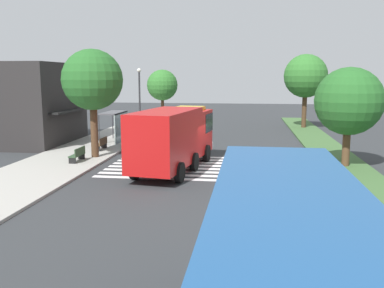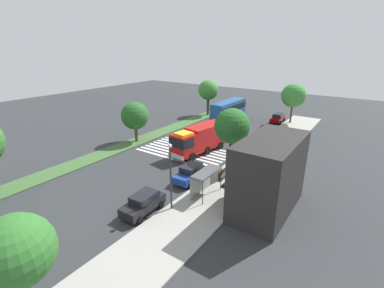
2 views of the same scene
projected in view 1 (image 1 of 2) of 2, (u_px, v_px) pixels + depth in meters
ground_plane at (209, 164)px, 26.41m from camera, size 120.00×120.00×0.00m
sidewalk at (67, 159)px, 27.64m from camera, size 60.00×5.35×0.14m
median_strip at (345, 167)px, 25.32m from camera, size 60.00×3.00×0.14m
crosswalk at (208, 167)px, 25.51m from camera, size 6.75×12.27×0.01m
fire_truck at (175, 135)px, 24.85m from camera, size 9.40×3.89×3.64m
parked_car_mid at (145, 136)px, 32.65m from camera, size 4.26×2.12×1.76m
parked_car_east at (163, 126)px, 39.66m from camera, size 4.27×2.15×1.70m
bus_stop_shelter at (117, 121)px, 34.53m from camera, size 3.50×1.40×2.46m
bench_near_shelter at (101, 144)px, 30.83m from camera, size 1.60×0.50×0.90m
bench_west_of_shelter at (78, 154)px, 26.56m from camera, size 1.60×0.50×0.90m
street_lamp at (140, 96)px, 37.81m from camera, size 0.36×0.36×6.09m
storefront_building at (43, 104)px, 33.95m from camera, size 8.33×4.96×6.60m
sidewalk_tree_west at (92, 80)px, 27.33m from camera, size 4.01×4.01×7.17m
sidewalk_tree_east at (162, 85)px, 49.72m from camera, size 3.67×3.67×6.18m
median_tree_west at (349, 102)px, 24.75m from camera, size 4.05×4.05×5.94m
median_tree_center at (306, 76)px, 43.52m from camera, size 4.53×4.53×7.68m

